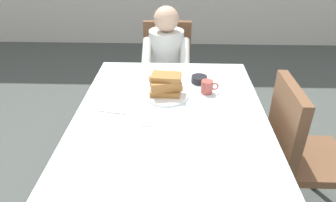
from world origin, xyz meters
TOP-DOWN VIEW (x-y plane):
  - dining_table_main at (0.00, 0.00)m, footprint 1.12×1.52m
  - chair_diner at (-0.06, 1.17)m, footprint 0.44×0.45m
  - diner_person at (-0.06, 1.01)m, footprint 0.40×0.43m
  - chair_right_side at (0.77, 0.00)m, footprint 0.45×0.44m
  - plate_breakfast at (-0.03, 0.21)m, footprint 0.28×0.28m
  - breakfast_stack at (-0.04, 0.22)m, footprint 0.22×0.18m
  - cup_coffee at (0.23, 0.27)m, footprint 0.11×0.08m
  - bowl_butter at (0.19, 0.42)m, footprint 0.11×0.11m
  - fork_left_of_plate at (-0.22, 0.19)m, footprint 0.02×0.18m
  - knife_right_of_plate at (0.16, 0.19)m, footprint 0.03×0.20m
  - spoon_near_edge at (-0.08, -0.13)m, footprint 0.15×0.01m
  - napkin_folded at (-0.33, 0.06)m, footprint 0.19×0.15m

SIDE VIEW (x-z plane):
  - chair_diner at x=-0.06m, z-range 0.06..0.99m
  - chair_right_side at x=0.77m, z-range 0.06..0.99m
  - dining_table_main at x=0.00m, z-range 0.28..1.02m
  - diner_person at x=-0.06m, z-range 0.11..1.23m
  - fork_left_of_plate at x=-0.22m, z-range 0.74..0.74m
  - knife_right_of_plate at x=0.16m, z-range 0.74..0.74m
  - spoon_near_edge at x=-0.08m, z-range 0.74..0.74m
  - napkin_folded at x=-0.33m, z-range 0.74..0.75m
  - plate_breakfast at x=-0.03m, z-range 0.74..0.76m
  - bowl_butter at x=0.19m, z-range 0.74..0.78m
  - cup_coffee at x=0.23m, z-range 0.74..0.83m
  - breakfast_stack at x=-0.04m, z-range 0.76..0.89m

